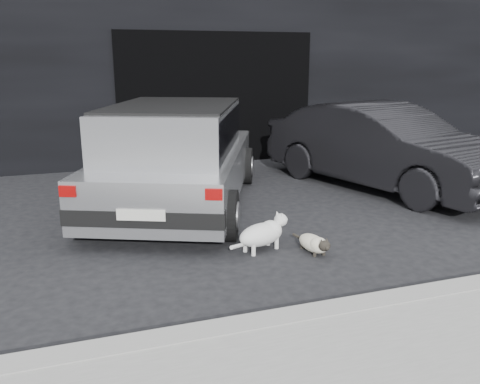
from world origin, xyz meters
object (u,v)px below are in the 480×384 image
object	(u,v)px
cat_siamese	(315,244)
cat_white	(264,233)
silver_hatchback	(176,152)
second_car	(382,146)

from	to	relation	value
cat_siamese	cat_white	xyz separation A→B (m)	(-0.50, 0.29, 0.09)
cat_white	silver_hatchback	bearing A→B (deg)	175.88
silver_hatchback	second_car	distance (m)	3.44
silver_hatchback	cat_siamese	distance (m)	2.61
silver_hatchback	cat_white	xyz separation A→B (m)	(0.56, -1.99, -0.62)
second_car	cat_siamese	xyz separation A→B (m)	(-2.38, -2.30, -0.58)
second_car	cat_white	world-z (taller)	second_car
cat_siamese	cat_white	world-z (taller)	cat_white
cat_white	cat_siamese	bearing A→B (deg)	40.16
silver_hatchback	cat_siamese	world-z (taller)	silver_hatchback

